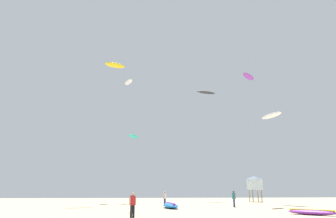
{
  "coord_description": "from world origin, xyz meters",
  "views": [
    {
      "loc": [
        -3.61,
        -15.9,
        1.79
      ],
      "look_at": [
        0.0,
        19.15,
        11.69
      ],
      "focal_mm": 31.09,
      "sensor_mm": 36.0,
      "label": 1
    }
  ],
  "objects_px": {
    "kite_aloft_0": "(271,116)",
    "lifeguard_tower": "(254,183)",
    "person_right": "(165,197)",
    "kite_aloft_5": "(206,93)",
    "person_midground": "(132,201)",
    "person_foreground": "(133,203)",
    "kite_grounded_mid": "(171,205)",
    "kite_aloft_1": "(248,77)",
    "kite_aloft_3": "(115,65)",
    "kite_aloft_4": "(134,136)",
    "kite_grounded_near": "(312,212)",
    "person_left": "(234,197)",
    "kite_aloft_2": "(128,82)"
  },
  "relations": [
    {
      "from": "person_midground",
      "to": "person_left",
      "type": "height_order",
      "value": "person_left"
    },
    {
      "from": "person_left",
      "to": "kite_aloft_0",
      "type": "height_order",
      "value": "kite_aloft_0"
    },
    {
      "from": "person_midground",
      "to": "kite_aloft_1",
      "type": "relative_size",
      "value": 0.51
    },
    {
      "from": "kite_grounded_mid",
      "to": "kite_aloft_3",
      "type": "bearing_deg",
      "value": 121.89
    },
    {
      "from": "person_left",
      "to": "kite_grounded_mid",
      "type": "bearing_deg",
      "value": 16.23
    },
    {
      "from": "kite_grounded_near",
      "to": "kite_grounded_mid",
      "type": "relative_size",
      "value": 0.68
    },
    {
      "from": "kite_aloft_2",
      "to": "kite_aloft_4",
      "type": "relative_size",
      "value": 1.08
    },
    {
      "from": "kite_grounded_mid",
      "to": "kite_aloft_4",
      "type": "xyz_separation_m",
      "value": [
        -4.33,
        13.69,
        9.74
      ]
    },
    {
      "from": "person_right",
      "to": "kite_aloft_5",
      "type": "xyz_separation_m",
      "value": [
        10.52,
        19.55,
        20.67
      ]
    },
    {
      "from": "kite_aloft_1",
      "to": "kite_grounded_mid",
      "type": "bearing_deg",
      "value": -149.17
    },
    {
      "from": "person_foreground",
      "to": "kite_aloft_2",
      "type": "relative_size",
      "value": 0.49
    },
    {
      "from": "kite_aloft_5",
      "to": "kite_grounded_mid",
      "type": "bearing_deg",
      "value": -112.68
    },
    {
      "from": "kite_grounded_near",
      "to": "kite_aloft_3",
      "type": "xyz_separation_m",
      "value": [
        -17.38,
        22.17,
        21.26
      ]
    },
    {
      "from": "kite_aloft_0",
      "to": "kite_grounded_mid",
      "type": "bearing_deg",
      "value": -150.91
    },
    {
      "from": "kite_aloft_0",
      "to": "kite_aloft_1",
      "type": "height_order",
      "value": "kite_aloft_1"
    },
    {
      "from": "lifeguard_tower",
      "to": "person_right",
      "type": "bearing_deg",
      "value": -144.67
    },
    {
      "from": "person_foreground",
      "to": "kite_grounded_near",
      "type": "relative_size",
      "value": 0.49
    },
    {
      "from": "kite_aloft_0",
      "to": "kite_aloft_1",
      "type": "distance_m",
      "value": 6.93
    },
    {
      "from": "kite_aloft_4",
      "to": "kite_aloft_0",
      "type": "bearing_deg",
      "value": -12.18
    },
    {
      "from": "person_right",
      "to": "kite_aloft_3",
      "type": "relative_size",
      "value": 0.5
    },
    {
      "from": "person_foreground",
      "to": "kite_grounded_mid",
      "type": "height_order",
      "value": "person_foreground"
    },
    {
      "from": "person_left",
      "to": "kite_aloft_2",
      "type": "relative_size",
      "value": 0.53
    },
    {
      "from": "kite_aloft_1",
      "to": "person_left",
      "type": "bearing_deg",
      "value": -131.45
    },
    {
      "from": "person_foreground",
      "to": "person_midground",
      "type": "height_order",
      "value": "person_foreground"
    },
    {
      "from": "person_right",
      "to": "person_foreground",
      "type": "bearing_deg",
      "value": -67.74
    },
    {
      "from": "person_right",
      "to": "kite_grounded_near",
      "type": "distance_m",
      "value": 18.04
    },
    {
      "from": "person_left",
      "to": "kite_aloft_4",
      "type": "distance_m",
      "value": 19.12
    },
    {
      "from": "person_foreground",
      "to": "kite_grounded_near",
      "type": "bearing_deg",
      "value": 64.58
    },
    {
      "from": "person_right",
      "to": "person_midground",
      "type": "bearing_deg",
      "value": -73.54
    },
    {
      "from": "person_left",
      "to": "lifeguard_tower",
      "type": "bearing_deg",
      "value": -115.17
    },
    {
      "from": "person_midground",
      "to": "kite_aloft_3",
      "type": "bearing_deg",
      "value": 83.73
    },
    {
      "from": "kite_aloft_2",
      "to": "kite_grounded_near",
      "type": "bearing_deg",
      "value": -62.31
    },
    {
      "from": "person_midground",
      "to": "kite_aloft_3",
      "type": "distance_m",
      "value": 27.68
    },
    {
      "from": "person_midground",
      "to": "kite_aloft_5",
      "type": "bearing_deg",
      "value": 47.02
    },
    {
      "from": "person_midground",
      "to": "kite_grounded_mid",
      "type": "distance_m",
      "value": 7.05
    },
    {
      "from": "person_foreground",
      "to": "person_left",
      "type": "distance_m",
      "value": 16.56
    },
    {
      "from": "person_midground",
      "to": "kite_aloft_5",
      "type": "relative_size",
      "value": 0.37
    },
    {
      "from": "kite_grounded_near",
      "to": "kite_aloft_4",
      "type": "height_order",
      "value": "kite_aloft_4"
    },
    {
      "from": "kite_grounded_mid",
      "to": "kite_aloft_0",
      "type": "distance_m",
      "value": 22.67
    },
    {
      "from": "person_midground",
      "to": "kite_aloft_2",
      "type": "xyz_separation_m",
      "value": [
        -1.77,
        25.35,
        20.41
      ]
    },
    {
      "from": "kite_aloft_0",
      "to": "lifeguard_tower",
      "type": "bearing_deg",
      "value": 92.97
    },
    {
      "from": "person_midground",
      "to": "kite_grounded_mid",
      "type": "relative_size",
      "value": 0.33
    },
    {
      "from": "person_right",
      "to": "lifeguard_tower",
      "type": "relative_size",
      "value": 0.41
    },
    {
      "from": "person_foreground",
      "to": "kite_aloft_3",
      "type": "relative_size",
      "value": 0.49
    },
    {
      "from": "kite_aloft_1",
      "to": "kite_aloft_5",
      "type": "xyz_separation_m",
      "value": [
        -2.38,
        17.23,
        3.25
      ]
    },
    {
      "from": "lifeguard_tower",
      "to": "kite_aloft_0",
      "type": "distance_m",
      "value": 12.38
    },
    {
      "from": "kite_grounded_mid",
      "to": "kite_aloft_1",
      "type": "relative_size",
      "value": 1.56
    },
    {
      "from": "person_right",
      "to": "kite_aloft_5",
      "type": "relative_size",
      "value": 0.39
    },
    {
      "from": "kite_aloft_3",
      "to": "kite_grounded_mid",
      "type": "bearing_deg",
      "value": -58.11
    },
    {
      "from": "person_foreground",
      "to": "kite_grounded_near",
      "type": "xyz_separation_m",
      "value": [
        13.53,
        0.84,
        -0.76
      ]
    }
  ]
}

